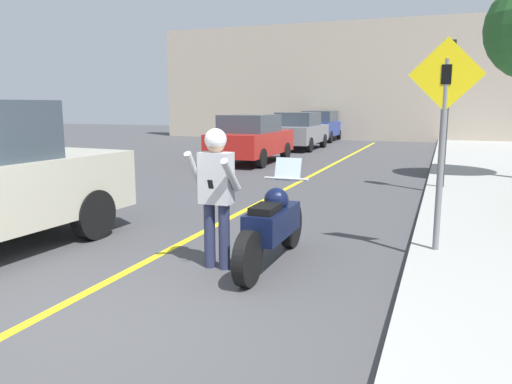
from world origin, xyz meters
TOP-DOWN VIEW (x-y plane):
  - ground_plane at (0.00, 0.00)m, footprint 80.00×80.00m
  - road_center_line at (-0.60, 6.00)m, footprint 0.12×36.00m
  - building_backdrop at (0.00, 26.00)m, footprint 28.00×1.20m
  - motorcycle at (0.96, 2.54)m, footprint 0.62×2.32m
  - person_biker at (0.37, 2.13)m, footprint 0.59×0.48m
  - crossing_sign at (2.92, 3.43)m, footprint 0.91×0.08m
  - traffic_light at (2.93, 8.84)m, footprint 0.26×0.30m
  - parked_car_red at (-3.39, 12.96)m, footprint 1.88×4.20m
  - parked_car_grey at (-3.33, 18.79)m, footprint 1.88×4.20m
  - parked_car_blue at (-3.63, 24.24)m, footprint 1.88×4.20m

SIDE VIEW (x-z plane):
  - ground_plane at x=0.00m, z-range 0.00..0.00m
  - road_center_line at x=-0.60m, z-range 0.00..0.01m
  - motorcycle at x=0.96m, z-range -0.14..1.16m
  - parked_car_red at x=-3.39m, z-range 0.02..1.70m
  - parked_car_grey at x=-3.33m, z-range 0.02..1.70m
  - parked_car_blue at x=-3.63m, z-range 0.02..1.70m
  - person_biker at x=0.37m, z-range 0.20..1.94m
  - crossing_sign at x=2.92m, z-range 0.42..3.11m
  - traffic_light at x=2.93m, z-range 0.80..4.07m
  - building_backdrop at x=0.00m, z-range 0.00..6.63m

